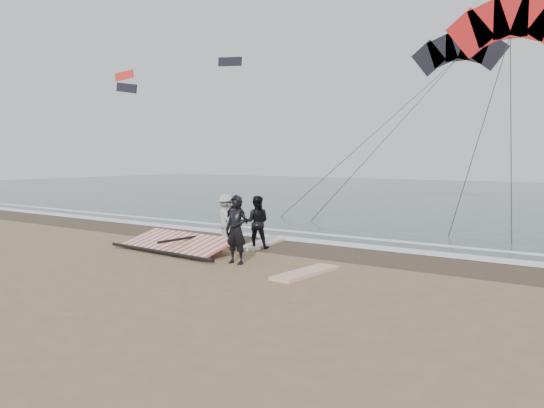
{
  "coord_description": "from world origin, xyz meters",
  "views": [
    {
      "loc": [
        9.15,
        -10.62,
        3.07
      ],
      "look_at": [
        -0.27,
        3.0,
        1.6
      ],
      "focal_mm": 35.0,
      "sensor_mm": 36.0,
      "label": 1
    }
  ],
  "objects_px": {
    "board_white": "(306,273)",
    "board_cream": "(262,244)",
    "man_main": "(236,230)",
    "sail_rig": "(178,245)"
  },
  "relations": [
    {
      "from": "man_main",
      "to": "board_cream",
      "type": "distance_m",
      "value": 3.43
    },
    {
      "from": "man_main",
      "to": "board_white",
      "type": "bearing_deg",
      "value": -0.71
    },
    {
      "from": "board_cream",
      "to": "sail_rig",
      "type": "relative_size",
      "value": 0.51
    },
    {
      "from": "man_main",
      "to": "board_cream",
      "type": "height_order",
      "value": "man_main"
    },
    {
      "from": "board_cream",
      "to": "sail_rig",
      "type": "xyz_separation_m",
      "value": [
        -1.64,
        -2.44,
        0.15
      ]
    },
    {
      "from": "man_main",
      "to": "board_white",
      "type": "distance_m",
      "value": 2.55
    },
    {
      "from": "board_white",
      "to": "board_cream",
      "type": "bearing_deg",
      "value": 144.64
    },
    {
      "from": "board_white",
      "to": "board_cream",
      "type": "height_order",
      "value": "board_cream"
    },
    {
      "from": "man_main",
      "to": "sail_rig",
      "type": "height_order",
      "value": "man_main"
    },
    {
      "from": "sail_rig",
      "to": "board_white",
      "type": "bearing_deg",
      "value": -7.1
    }
  ]
}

